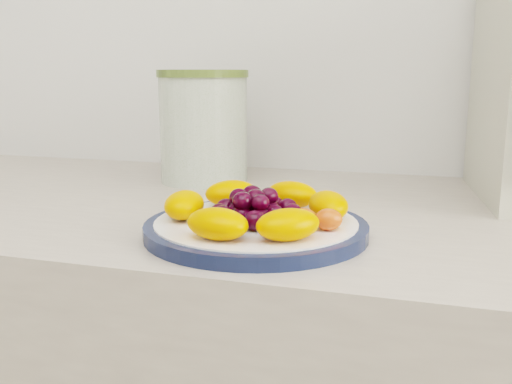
% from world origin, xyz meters
% --- Properties ---
extents(plate_rim, '(0.25, 0.25, 0.01)m').
position_xyz_m(plate_rim, '(-0.10, 1.04, 0.91)').
color(plate_rim, '#131D3C').
rests_on(plate_rim, counter).
extents(plate_face, '(0.23, 0.23, 0.02)m').
position_xyz_m(plate_face, '(-0.10, 1.04, 0.91)').
color(plate_face, white).
rests_on(plate_face, counter).
extents(canister, '(0.18, 0.18, 0.17)m').
position_xyz_m(canister, '(-0.28, 1.33, 0.99)').
color(canister, '#305812').
rests_on(canister, counter).
extents(canister_lid, '(0.19, 0.19, 0.01)m').
position_xyz_m(canister_lid, '(-0.28, 1.33, 1.08)').
color(canister_lid, '#56672D').
rests_on(canister_lid, canister).
extents(fruit_plate, '(0.22, 0.22, 0.04)m').
position_xyz_m(fruit_plate, '(-0.10, 1.05, 0.93)').
color(fruit_plate, '#FF7500').
rests_on(fruit_plate, plate_face).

